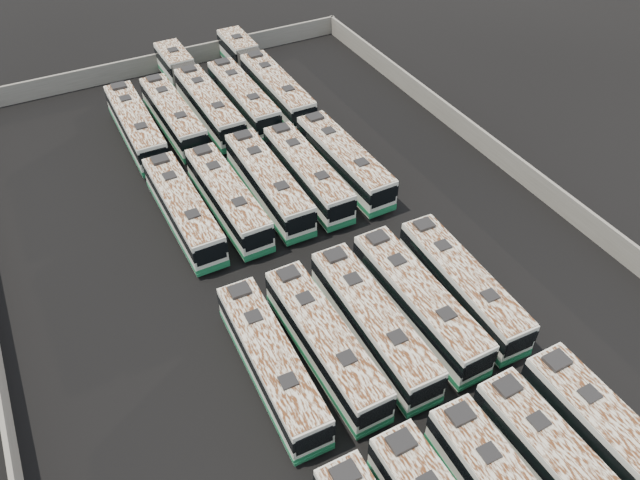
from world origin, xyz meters
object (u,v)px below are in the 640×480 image
at_px(bus_midback_left, 228,198).
at_px(bus_midback_right, 307,173).
at_px(bus_midfront_far_left, 271,362).
at_px(bus_back_right, 243,98).
at_px(bus_midfront_center, 373,323).
at_px(bus_midfront_left, 325,342).
at_px(bus_midfront_far_right, 462,285).
at_px(bus_back_far_right, 263,76).
at_px(bus_front_right, 569,477).
at_px(bus_back_center, 197,91).
at_px(bus_midback_far_right, 344,161).
at_px(bus_front_far_right, 620,449).
at_px(bus_midfront_right, 418,302).
at_px(bus_back_far_left, 136,126).
at_px(bus_midback_far_left, 183,209).
at_px(bus_midback_center, 268,183).
at_px(bus_back_left, 173,116).

bearing_deg(bus_midback_left, bus_midback_right, -0.50).
height_order(bus_midfront_far_left, bus_back_right, bus_back_right).
bearing_deg(bus_midfront_center, bus_midback_left, 102.75).
relative_size(bus_midfront_left, bus_midfront_far_right, 1.00).
bearing_deg(bus_midback_left, bus_midfront_far_right, -57.73).
relative_size(bus_midfront_left, bus_back_far_right, 0.62).
height_order(bus_front_right, bus_back_center, bus_back_center).
height_order(bus_back_center, bus_back_far_right, bus_back_far_right).
bearing_deg(bus_midback_far_right, bus_midfront_far_left, -132.29).
bearing_deg(bus_midback_left, bus_front_far_right, -71.45).
xyz_separation_m(bus_front_right, bus_front_far_right, (3.75, -0.13, 0.05)).
xyz_separation_m(bus_front_right, bus_midfront_center, (-3.82, 14.30, 0.03)).
xyz_separation_m(bus_midfront_right, bus_midfront_far_right, (3.77, -0.05, -0.07)).
height_order(bus_back_far_left, bus_back_center, bus_back_far_left).
xyz_separation_m(bus_midback_left, bus_back_far_left, (-3.80, 14.58, 0.05)).
height_order(bus_midfront_far_right, bus_back_far_right, bus_back_far_right).
distance_m(bus_midback_left, bus_back_center, 18.78).
height_order(bus_midback_far_left, bus_back_far_left, bus_back_far_left).
bearing_deg(bus_midfront_right, bus_midback_far_left, 122.18).
bearing_deg(bus_midback_center, bus_midback_left, -175.18).
height_order(bus_front_right, bus_midfront_right, bus_midfront_right).
xyz_separation_m(bus_midfront_right, bus_midback_far_left, (-11.30, 17.37, -0.03)).
bearing_deg(bus_midback_right, bus_midback_far_left, 179.52).
bearing_deg(bus_midback_center, bus_back_right, 76.37).
xyz_separation_m(bus_midback_far_left, bus_back_left, (3.80, 14.61, -0.02)).
bearing_deg(bus_front_right, bus_midfront_left, 115.94).
xyz_separation_m(bus_midback_far_right, bus_back_far_left, (-15.05, 14.43, 0.01)).
xyz_separation_m(bus_midfront_left, bus_back_center, (3.67, 35.64, 0.05)).
height_order(bus_front_right, bus_midback_left, bus_front_right).
distance_m(bus_midback_right, bus_midback_far_right, 3.76).
bearing_deg(bus_midfront_right, bus_front_right, -90.78).
bearing_deg(bus_midfront_center, bus_midback_right, 78.36).
height_order(bus_midfront_right, bus_midback_far_right, bus_midfront_right).
distance_m(bus_midfront_left, bus_midback_center, 17.94).
relative_size(bus_midfront_far_left, bus_back_right, 0.97).
relative_size(bus_midfront_right, bus_midback_right, 1.03).
height_order(bus_midfront_far_right, bus_back_right, bus_back_right).
height_order(bus_front_far_right, bus_midfront_right, bus_front_far_right).
bearing_deg(bus_front_far_right, bus_midfront_center, 116.79).
bearing_deg(bus_midback_center, bus_front_right, -83.00).
bearing_deg(bus_back_left, bus_midfront_left, -90.91).
bearing_deg(bus_back_right, bus_midback_center, -104.45).
height_order(bus_midback_far_left, bus_back_far_right, bus_back_far_right).
xyz_separation_m(bus_midfront_far_right, bus_back_right, (-3.79, 32.00, 0.06)).
height_order(bus_midfront_far_right, bus_back_center, bus_back_center).
bearing_deg(bus_back_center, bus_back_right, -44.49).
relative_size(bus_midfront_center, bus_back_left, 1.02).
bearing_deg(bus_midback_right, bus_midfront_left, -112.80).
height_order(bus_midfront_right, bus_back_far_left, bus_back_far_left).
height_order(bus_midback_far_left, bus_back_center, bus_back_center).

